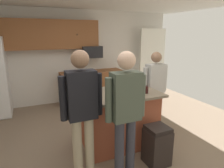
{
  "coord_description": "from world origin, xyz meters",
  "views": [
    {
      "loc": [
        -1.11,
        -2.85,
        1.95
      ],
      "look_at": [
        0.3,
        0.36,
        1.05
      ],
      "focal_mm": 31.56,
      "sensor_mm": 36.0,
      "label": 1
    }
  ],
  "objects_px": {
    "glass_pilsner": "(146,90)",
    "trash_bin": "(157,145)",
    "person_host_foreground": "(82,106)",
    "tumbler_amber": "(90,90)",
    "serving_tray": "(123,90)",
    "person_guest_by_door": "(155,86)",
    "mug_ceramic_white": "(98,88)",
    "kitchen_island": "(119,118)",
    "person_elder_center": "(126,108)",
    "glass_dark_ale": "(90,88)",
    "microwave_over_range": "(91,52)",
    "mug_blue_stoneware": "(122,93)"
  },
  "relations": [
    {
      "from": "glass_pilsner",
      "to": "trash_bin",
      "type": "relative_size",
      "value": 0.2
    },
    {
      "from": "person_host_foreground",
      "to": "tumbler_amber",
      "type": "relative_size",
      "value": 11.56
    },
    {
      "from": "tumbler_amber",
      "to": "glass_pilsner",
      "type": "xyz_separation_m",
      "value": [
        0.89,
        -0.3,
        -0.01
      ]
    },
    {
      "from": "serving_tray",
      "to": "trash_bin",
      "type": "relative_size",
      "value": 0.72
    },
    {
      "from": "person_guest_by_door",
      "to": "glass_pilsner",
      "type": "xyz_separation_m",
      "value": [
        -0.55,
        -0.51,
        0.11
      ]
    },
    {
      "from": "mug_ceramic_white",
      "to": "kitchen_island",
      "type": "bearing_deg",
      "value": -36.1
    },
    {
      "from": "person_elder_center",
      "to": "glass_dark_ale",
      "type": "xyz_separation_m",
      "value": [
        -0.16,
        0.99,
        0.04
      ]
    },
    {
      "from": "mug_ceramic_white",
      "to": "tumbler_amber",
      "type": "relative_size",
      "value": 0.8
    },
    {
      "from": "microwave_over_range",
      "to": "serving_tray",
      "type": "height_order",
      "value": "microwave_over_range"
    },
    {
      "from": "glass_dark_ale",
      "to": "glass_pilsner",
      "type": "relative_size",
      "value": 1.32
    },
    {
      "from": "microwave_over_range",
      "to": "person_elder_center",
      "type": "relative_size",
      "value": 0.32
    },
    {
      "from": "tumbler_amber",
      "to": "mug_blue_stoneware",
      "type": "relative_size",
      "value": 1.14
    },
    {
      "from": "kitchen_island",
      "to": "person_guest_by_door",
      "type": "xyz_separation_m",
      "value": [
        0.96,
        0.3,
        0.43
      ]
    },
    {
      "from": "mug_blue_stoneware",
      "to": "mug_ceramic_white",
      "type": "bearing_deg",
      "value": 125.53
    },
    {
      "from": "kitchen_island",
      "to": "trash_bin",
      "type": "xyz_separation_m",
      "value": [
        0.29,
        -0.74,
        -0.19
      ]
    },
    {
      "from": "person_guest_by_door",
      "to": "glass_pilsner",
      "type": "distance_m",
      "value": 0.76
    },
    {
      "from": "tumbler_amber",
      "to": "glass_pilsner",
      "type": "bearing_deg",
      "value": -18.79
    },
    {
      "from": "glass_dark_ale",
      "to": "mug_blue_stoneware",
      "type": "bearing_deg",
      "value": -42.51
    },
    {
      "from": "person_host_foreground",
      "to": "trash_bin",
      "type": "bearing_deg",
      "value": -44.77
    },
    {
      "from": "mug_ceramic_white",
      "to": "mug_blue_stoneware",
      "type": "height_order",
      "value": "mug_ceramic_white"
    },
    {
      "from": "microwave_over_range",
      "to": "person_host_foreground",
      "type": "height_order",
      "value": "person_host_foreground"
    },
    {
      "from": "microwave_over_range",
      "to": "glass_dark_ale",
      "type": "height_order",
      "value": "microwave_over_range"
    },
    {
      "from": "glass_dark_ale",
      "to": "kitchen_island",
      "type": "bearing_deg",
      "value": -25.53
    },
    {
      "from": "person_host_foreground",
      "to": "mug_blue_stoneware",
      "type": "relative_size",
      "value": 13.2
    },
    {
      "from": "glass_dark_ale",
      "to": "serving_tray",
      "type": "xyz_separation_m",
      "value": [
        0.54,
        -0.18,
        -0.06
      ]
    },
    {
      "from": "tumbler_amber",
      "to": "mug_blue_stoneware",
      "type": "distance_m",
      "value": 0.53
    },
    {
      "from": "person_guest_by_door",
      "to": "kitchen_island",
      "type": "bearing_deg",
      "value": 0.0
    },
    {
      "from": "person_host_foreground",
      "to": "glass_pilsner",
      "type": "height_order",
      "value": "person_host_foreground"
    },
    {
      "from": "person_guest_by_door",
      "to": "person_host_foreground",
      "type": "relative_size",
      "value": 0.91
    },
    {
      "from": "microwave_over_range",
      "to": "tumbler_amber",
      "type": "xyz_separation_m",
      "value": [
        -0.79,
        -2.35,
        -0.4
      ]
    },
    {
      "from": "tumbler_amber",
      "to": "trash_bin",
      "type": "relative_size",
      "value": 0.25
    },
    {
      "from": "glass_dark_ale",
      "to": "mug_blue_stoneware",
      "type": "distance_m",
      "value": 0.57
    },
    {
      "from": "kitchen_island",
      "to": "mug_blue_stoneware",
      "type": "bearing_deg",
      "value": -97.84
    },
    {
      "from": "mug_ceramic_white",
      "to": "trash_bin",
      "type": "xyz_separation_m",
      "value": [
        0.6,
        -0.96,
        -0.72
      ]
    },
    {
      "from": "glass_pilsner",
      "to": "trash_bin",
      "type": "bearing_deg",
      "value": -102.56
    },
    {
      "from": "tumbler_amber",
      "to": "glass_dark_ale",
      "type": "bearing_deg",
      "value": 70.54
    },
    {
      "from": "person_guest_by_door",
      "to": "serving_tray",
      "type": "bearing_deg",
      "value": -0.11
    },
    {
      "from": "tumbler_amber",
      "to": "mug_blue_stoneware",
      "type": "xyz_separation_m",
      "value": [
        0.46,
        -0.27,
        -0.03
      ]
    },
    {
      "from": "mug_blue_stoneware",
      "to": "microwave_over_range",
      "type": "bearing_deg",
      "value": 82.91
    },
    {
      "from": "person_guest_by_door",
      "to": "trash_bin",
      "type": "distance_m",
      "value": 1.38
    },
    {
      "from": "glass_dark_ale",
      "to": "person_elder_center",
      "type": "bearing_deg",
      "value": -80.71
    },
    {
      "from": "glass_pilsner",
      "to": "trash_bin",
      "type": "xyz_separation_m",
      "value": [
        -0.12,
        -0.53,
        -0.73
      ]
    },
    {
      "from": "kitchen_island",
      "to": "tumbler_amber",
      "type": "bearing_deg",
      "value": 169.08
    },
    {
      "from": "person_elder_center",
      "to": "tumbler_amber",
      "type": "xyz_separation_m",
      "value": [
        -0.2,
        0.87,
        0.03
      ]
    },
    {
      "from": "mug_ceramic_white",
      "to": "tumbler_amber",
      "type": "distance_m",
      "value": 0.22
    },
    {
      "from": "glass_dark_ale",
      "to": "glass_pilsner",
      "type": "height_order",
      "value": "glass_dark_ale"
    },
    {
      "from": "person_elder_center",
      "to": "serving_tray",
      "type": "height_order",
      "value": "person_elder_center"
    },
    {
      "from": "mug_ceramic_white",
      "to": "mug_blue_stoneware",
      "type": "distance_m",
      "value": 0.49
    },
    {
      "from": "trash_bin",
      "to": "kitchen_island",
      "type": "bearing_deg",
      "value": 111.36
    },
    {
      "from": "person_host_foreground",
      "to": "tumbler_amber",
      "type": "height_order",
      "value": "person_host_foreground"
    }
  ]
}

